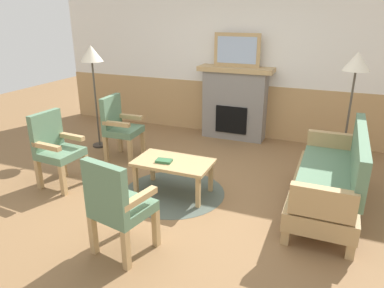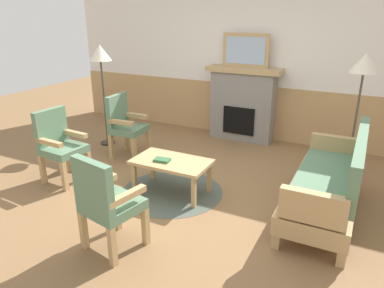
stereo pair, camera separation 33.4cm
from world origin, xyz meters
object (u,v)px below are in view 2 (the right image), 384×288
book_on_table (162,160)px  floor_lamp_by_couch (364,71)px  framed_picture (246,50)px  couch (329,184)px  floor_lamp_by_chairs (101,59)px  fireplace (243,103)px  armchair_near_fireplace (125,123)px  armchair_front_left (106,200)px  coffee_table (172,164)px  armchair_by_window_left (59,143)px

book_on_table → floor_lamp_by_couch: (2.05, 1.69, 1.00)m
framed_picture → couch: size_ratio=0.44×
floor_lamp_by_chairs → framed_picture: bearing=33.5°
fireplace → couch: bearing=-50.1°
book_on_table → armchair_near_fireplace: 1.44m
book_on_table → armchair_front_left: 1.23m
framed_picture → coffee_table: size_ratio=0.83×
fireplace → floor_lamp_by_chairs: (-1.99, -1.32, 0.80)m
framed_picture → floor_lamp_by_chairs: 2.39m
armchair_by_window_left → coffee_table: bearing=13.0°
armchair_by_window_left → framed_picture: bearing=59.3°
coffee_table → couch: bearing=9.1°
floor_lamp_by_couch → armchair_near_fireplace: bearing=-165.0°
fireplace → framed_picture: framed_picture is taller
book_on_table → armchair_by_window_left: (-1.43, -0.28, 0.08)m
floor_lamp_by_chairs → couch: bearing=-11.4°
fireplace → armchair_by_window_left: size_ratio=1.33×
couch → coffee_table: couch is taller
armchair_front_left → floor_lamp_by_couch: (1.91, 2.92, 0.91)m
armchair_by_window_left → floor_lamp_by_couch: floor_lamp_by_couch is taller
framed_picture → armchair_near_fireplace: framed_picture is taller
coffee_table → armchair_by_window_left: 1.57m
couch → floor_lamp_by_couch: 1.70m
fireplace → armchair_near_fireplace: (-1.37, -1.61, -0.11)m
book_on_table → floor_lamp_by_couch: bearing=39.6°
fireplace → armchair_front_left: (-0.05, -3.67, -0.11)m
book_on_table → floor_lamp_by_chairs: (-1.80, 1.12, 1.00)m
framed_picture → armchair_by_window_left: 3.32m
coffee_table → floor_lamp_by_couch: size_ratio=0.57×
floor_lamp_by_couch → couch: bearing=-95.5°
couch → armchair_near_fireplace: bearing=171.5°
fireplace → book_on_table: size_ratio=6.72×
fireplace → book_on_table: bearing=-94.5°
couch → coffee_table: size_ratio=1.88×
couch → armchair_front_left: size_ratio=1.84×
framed_picture → coffee_table: (-0.10, -2.37, -1.17)m
fireplace → floor_lamp_by_chairs: size_ratio=0.77×
couch → floor_lamp_by_chairs: (-3.72, 0.75, 1.05)m
couch → armchair_by_window_left: bearing=-169.1°
couch → floor_lamp_by_chairs: size_ratio=1.07×
coffee_table → book_on_table: book_on_table is taller
coffee_table → book_on_table: bearing=-140.9°
floor_lamp_by_couch → armchair_front_left: bearing=-123.2°
couch → book_on_table: size_ratio=9.31×
fireplace → couch: size_ratio=0.72×
coffee_table → framed_picture: bearing=87.6°
fireplace → floor_lamp_by_couch: 2.16m
framed_picture → floor_lamp_by_chairs: (-1.99, -1.32, -0.11)m
couch → floor_lamp_by_couch: floor_lamp_by_couch is taller
armchair_front_left → floor_lamp_by_chairs: 3.18m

